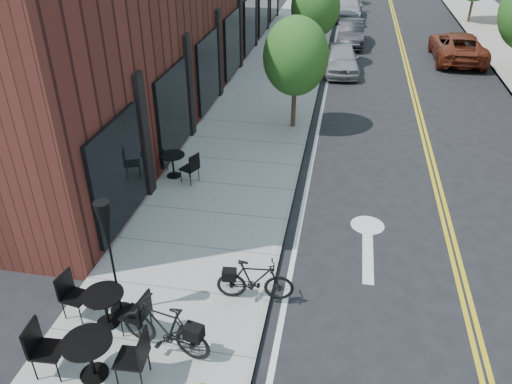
# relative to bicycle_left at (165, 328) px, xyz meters

# --- Properties ---
(ground) EXTENTS (120.00, 120.00, 0.00)m
(ground) POSITION_rel_bicycle_left_xyz_m (1.63, 1.58, -0.66)
(ground) COLOR black
(ground) RESTS_ON ground
(sidewalk_near) EXTENTS (4.00, 70.00, 0.12)m
(sidewalk_near) POSITION_rel_bicycle_left_xyz_m (-0.37, 11.58, -0.60)
(sidewalk_near) COLOR #9E9B93
(sidewalk_near) RESTS_ON ground
(tree_near_a) EXTENTS (2.20, 2.20, 3.81)m
(tree_near_a) POSITION_rel_bicycle_left_xyz_m (1.03, 10.58, 1.95)
(tree_near_a) COLOR #382B1E
(tree_near_a) RESTS_ON sidewalk_near
(tree_near_b) EXTENTS (2.30, 2.30, 3.98)m
(tree_near_b) POSITION_rel_bicycle_left_xyz_m (1.03, 18.58, 2.06)
(tree_near_b) COLOR #382B1E
(tree_near_b) RESTS_ON sidewalk_near
(bicycle_left) EXTENTS (1.86, 0.88, 1.08)m
(bicycle_left) POSITION_rel_bicycle_left_xyz_m (0.00, 0.00, 0.00)
(bicycle_left) COLOR black
(bicycle_left) RESTS_ON sidewalk_near
(bicycle_right) EXTENTS (1.60, 0.60, 0.94)m
(bicycle_right) POSITION_rel_bicycle_left_xyz_m (1.33, 1.61, -0.07)
(bicycle_right) COLOR black
(bicycle_right) RESTS_ON sidewalk_near
(bistro_set_a) EXTENTS (1.82, 0.89, 0.96)m
(bistro_set_a) POSITION_rel_bicycle_left_xyz_m (-1.33, 0.41, -0.06)
(bistro_set_a) COLOR black
(bistro_set_a) RESTS_ON sidewalk_near
(bistro_set_b) EXTENTS (1.96, 0.89, 1.05)m
(bistro_set_b) POSITION_rel_bicycle_left_xyz_m (-1.05, -0.77, -0.01)
(bistro_set_b) COLOR black
(bistro_set_b) RESTS_ON sidewalk_near
(bistro_set_c) EXTENTS (1.70, 1.04, 0.90)m
(bistro_set_c) POSITION_rel_bicycle_left_xyz_m (-1.97, 6.26, -0.09)
(bistro_set_c) COLOR black
(bistro_set_c) RESTS_ON sidewalk_near
(patio_umbrella) EXTENTS (0.41, 0.41, 2.54)m
(patio_umbrella) POSITION_rel_bicycle_left_xyz_m (-1.22, 0.76, 1.29)
(patio_umbrella) COLOR black
(patio_umbrella) RESTS_ON sidewalk_near
(parked_car_a) EXTENTS (1.89, 3.96, 1.30)m
(parked_car_a) POSITION_rel_bicycle_left_xyz_m (2.43, 17.60, -0.01)
(parked_car_a) COLOR #95989D
(parked_car_a) RESTS_ON ground
(parked_car_b) EXTENTS (1.44, 4.00, 1.31)m
(parked_car_b) POSITION_rel_bicycle_left_xyz_m (2.77, 22.77, -0.00)
(parked_car_b) COLOR black
(parked_car_b) RESTS_ON ground
(parked_car_c) EXTENTS (2.05, 4.71, 1.35)m
(parked_car_c) POSITION_rel_bicycle_left_xyz_m (2.43, 29.81, 0.01)
(parked_car_c) COLOR #9F9FA3
(parked_car_c) RESTS_ON ground
(parked_car_far) EXTENTS (2.34, 5.06, 1.40)m
(parked_car_far) POSITION_rel_bicycle_left_xyz_m (8.09, 20.62, 0.04)
(parked_car_far) COLOR maroon
(parked_car_far) RESTS_ON ground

